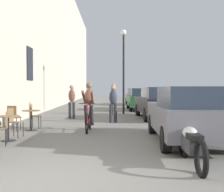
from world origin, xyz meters
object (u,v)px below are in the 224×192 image
Objects in this scene: cafe_chair_far_toward_street at (13,116)px; parked_motorcycle at (191,145)px; cafe_chair_mid_toward_street at (3,126)px; parked_car_nearest at (188,114)px; parked_car_third at (141,99)px; parked_car_fourth at (136,96)px; pedestrian_mid at (72,100)px; cafe_chair_mid_toward_wall at (13,120)px; street_lamp at (124,61)px; pedestrian_near at (113,102)px; cafe_table_mid at (8,123)px; parked_car_second at (159,102)px; cyclist_on_bicycle at (89,108)px; cafe_chair_far_toward_wall at (34,114)px; cafe_table_far at (31,116)px; pedestrian_far at (113,97)px.

cafe_chair_far_toward_street is 6.86m from parked_motorcycle.
parked_car_nearest reaches higher than cafe_chair_mid_toward_street.
parked_car_third reaches higher than parked_car_fourth.
cafe_chair_mid_toward_wall is at bearing -101.34° from pedestrian_mid.
street_lamp reaches higher than parked_car_third.
street_lamp is at bearing 81.31° from pedestrian_near.
street_lamp reaches higher than cafe_table_mid.
parked_car_second is at bearing -89.96° from parked_car_fourth.
cafe_chair_mid_toward_street is 2.73m from cafe_chair_far_toward_street.
cafe_chair_mid_toward_street is at bearing -128.06° from parked_car_second.
cyclist_on_bicycle is at bearing 116.71° from parked_motorcycle.
cafe_chair_far_toward_street is at bearing -120.17° from parked_car_third.
pedestrian_near is 0.33× the size of street_lamp.
cafe_table_mid is 0.15× the size of street_lamp.
cafe_chair_far_toward_wall is 0.51× the size of cyclist_on_bicycle.
parked_motorcycle is (4.42, -2.02, -0.11)m from cafe_chair_mid_toward_street.
cyclist_on_bicycle is 0.36× the size of street_lamp.
cafe_table_far is at bearing -118.54° from street_lamp.
cafe_chair_mid_toward_wall is 0.54× the size of pedestrian_mid.
cyclist_on_bicycle is at bearing -19.39° from cafe_chair_far_toward_wall.
pedestrian_near is at bearing 113.31° from parked_car_nearest.
parked_motorcycle is at bearing -63.29° from cyclist_on_bicycle.
parked_motorcycle is at bearing -68.62° from pedestrian_mid.
pedestrian_far is at bearing 70.93° from cafe_chair_mid_toward_street.
cafe_table_far is 3.76m from pedestrian_near.
pedestrian_near is at bearing -91.10° from pedestrian_far.
pedestrian_near reaches higher than parked_car_third.
cafe_chair_far_toward_wall is (-0.08, 0.62, -0.00)m from cafe_table_far.
parked_car_nearest is 2.48m from parked_motorcycle.
cafe_chair_far_toward_street is at bearing -145.36° from parked_car_second.
pedestrian_near is 0.39× the size of parked_car_fourth.
parked_motorcycle is at bearing -82.83° from pedestrian_far.
parked_car_fourth reaches higher than parked_motorcycle.
pedestrian_near is at bearing 33.49° from cafe_chair_far_toward_street.
cafe_chair_far_toward_wall is (0.54, 0.70, 0.00)m from cafe_chair_far_toward_street.
cafe_chair_mid_toward_street and cafe_chair_mid_toward_wall have the same top height.
cafe_chair_mid_toward_street is 4.86m from parked_motorcycle.
cafe_chair_far_toward_wall is 10.23m from parked_car_third.
pedestrian_near is at bearing -41.59° from pedestrian_mid.
pedestrian_mid is (1.01, 3.46, 0.42)m from cafe_chair_far_toward_wall.
street_lamp reaches higher than pedestrian_mid.
pedestrian_far is (3.20, 7.51, 0.48)m from cafe_chair_mid_toward_wall.
pedestrian_near reaches higher than cafe_chair_mid_toward_wall.
parked_car_nearest is at bearing -81.54° from street_lamp.
pedestrian_near is 7.22m from parked_motorcycle.
parked_car_nearest is at bearing 4.02° from cafe_chair_mid_toward_street.
cafe_chair_mid_toward_street is at bearing -77.52° from cafe_chair_far_toward_street.
street_lamp reaches higher than parked_car_second.
pedestrian_far reaches higher than cafe_chair_mid_toward_wall.
cyclist_on_bicycle is 0.42× the size of parked_car_third.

